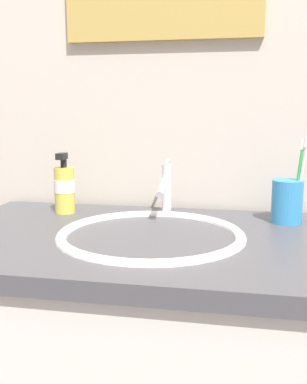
# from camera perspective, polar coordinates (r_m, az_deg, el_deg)

# --- Properties ---
(tiled_wall_back) EXTENTS (2.11, 0.04, 2.40)m
(tiled_wall_back) POSITION_cam_1_polar(r_m,az_deg,el_deg) (1.26, 1.39, 14.10)
(tiled_wall_back) COLOR beige
(tiled_wall_back) RESTS_ON ground
(sink_basin) EXTENTS (0.40, 0.40, 0.11)m
(sink_basin) POSITION_cam_1_polar(r_m,az_deg,el_deg) (0.98, -0.33, -7.79)
(sink_basin) COLOR white
(sink_basin) RESTS_ON vanity_counter
(faucet) EXTENTS (0.02, 0.15, 0.14)m
(faucet) POSITION_cam_1_polar(r_m,az_deg,el_deg) (1.14, 1.55, 0.59)
(faucet) COLOR silver
(faucet) RESTS_ON sink_basin
(toothbrush_cup) EXTENTS (0.07, 0.07, 0.10)m
(toothbrush_cup) POSITION_cam_1_polar(r_m,az_deg,el_deg) (1.11, 16.59, -1.18)
(toothbrush_cup) COLOR #338CCC
(toothbrush_cup) RESTS_ON vanity_counter
(toothbrush_white) EXTENTS (0.03, 0.01, 0.20)m
(toothbrush_white) POSITION_cam_1_polar(r_m,az_deg,el_deg) (1.10, 18.31, 2.15)
(toothbrush_white) COLOR white
(toothbrush_white) RESTS_ON toothbrush_cup
(toothbrush_green) EXTENTS (0.03, 0.01, 0.19)m
(toothbrush_green) POSITION_cam_1_polar(r_m,az_deg,el_deg) (1.11, 17.95, 2.05)
(toothbrush_green) COLOR green
(toothbrush_green) RESTS_ON toothbrush_cup
(soap_dispenser) EXTENTS (0.05, 0.06, 0.16)m
(soap_dispenser) POSITION_cam_1_polar(r_m,az_deg,el_deg) (1.19, -11.24, 0.49)
(soap_dispenser) COLOR #DBCC4C
(soap_dispenser) RESTS_ON vanity_counter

